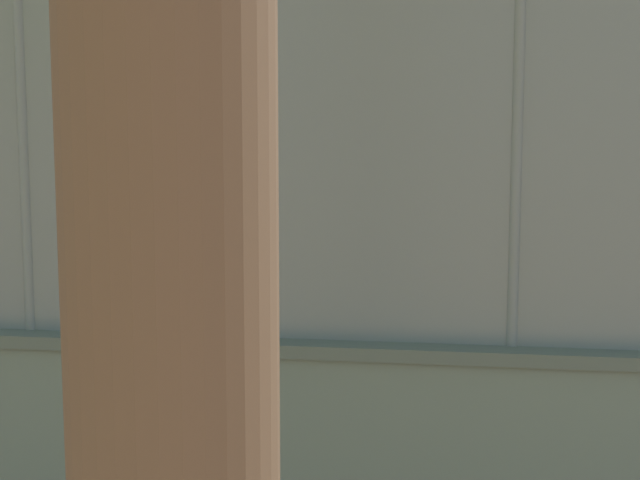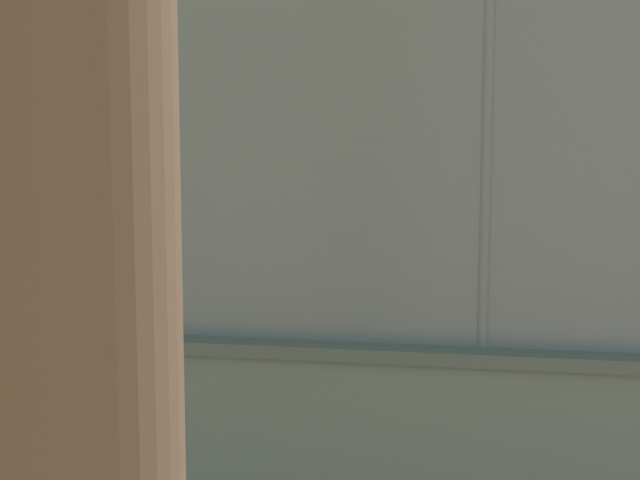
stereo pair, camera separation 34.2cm
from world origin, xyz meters
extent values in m
plane|color=tan|center=(0.00, 0.00, 0.00)|extent=(260.00, 260.00, 0.00)
cylinder|color=slate|center=(-1.15, 13.47, 2.59)|extent=(0.07, 0.07, 2.19)
cylinder|color=slate|center=(1.86, 13.53, 2.59)|extent=(0.07, 0.07, 2.19)
cylinder|color=#591919|center=(1.74, 5.26, 0.36)|extent=(0.21, 0.21, 0.71)
cylinder|color=#591919|center=(1.61, 5.11, 0.36)|extent=(0.21, 0.21, 0.71)
cylinder|color=#D14C42|center=(1.67, 5.18, 0.98)|extent=(0.48, 0.48, 0.53)
cylinder|color=brown|center=(1.81, 5.43, 1.08)|extent=(0.44, 0.39, 0.16)
cylinder|color=brown|center=(1.26, 5.17, 1.08)|extent=(0.44, 0.39, 0.16)
sphere|color=brown|center=(1.67, 5.18, 1.34)|extent=(0.20, 0.20, 0.20)
cylinder|color=black|center=(1.67, 5.18, 1.43)|extent=(0.30, 0.30, 0.05)
cylinder|color=black|center=(1.13, 5.28, 1.08)|extent=(0.25, 0.22, 0.04)
ellipsoid|color=#333338|center=(0.96, 5.43, 1.08)|extent=(0.25, 0.22, 0.24)
cylinder|color=#B2B2B2|center=(0.25, -0.17, 0.37)|extent=(0.18, 0.18, 0.74)
cylinder|color=#B2B2B2|center=(0.44, -0.13, 0.37)|extent=(0.18, 0.18, 0.74)
cylinder|color=orange|center=(0.35, -0.15, 1.01)|extent=(0.40, 0.40, 0.54)
cylinder|color=#D8AD84|center=(0.08, -0.25, 1.12)|extent=(0.20, 0.53, 0.16)
cylinder|color=#D8AD84|center=(0.69, -0.38, 1.12)|extent=(0.20, 0.53, 0.16)
sphere|color=#D8AD84|center=(0.35, -0.15, 1.38)|extent=(0.21, 0.21, 0.21)
cylinder|color=navy|center=(0.35, -0.15, 1.47)|extent=(0.26, 0.26, 0.05)
cylinder|color=black|center=(0.72, -0.56, 1.12)|extent=(0.10, 0.30, 0.04)
ellipsoid|color=#333338|center=(0.77, -0.77, 1.12)|extent=(0.09, 0.30, 0.24)
cylinder|color=#B2B2B2|center=(5.45, 6.36, 0.39)|extent=(0.20, 0.20, 0.78)
cylinder|color=#B2B2B2|center=(5.52, 6.17, 0.39)|extent=(0.20, 0.20, 0.78)
cylinder|color=#429951|center=(5.49, 6.27, 1.07)|extent=(0.44, 0.44, 0.58)
cylinder|color=brown|center=(5.33, 6.52, 1.19)|extent=(0.54, 0.29, 0.17)
cylinder|color=brown|center=(5.32, 5.88, 1.19)|extent=(0.54, 0.29, 0.17)
sphere|color=brown|center=(5.49, 6.27, 1.47)|extent=(0.22, 0.22, 0.22)
cylinder|color=black|center=(5.49, 6.27, 1.56)|extent=(0.30, 0.30, 0.05)
cylinder|color=black|center=(5.16, 5.81, 1.19)|extent=(0.29, 0.15, 0.04)
ellipsoid|color=#333338|center=(4.95, 5.72, 1.19)|extent=(0.29, 0.14, 0.24)
sphere|color=#3399D8|center=(1.24, 6.87, 0.08)|extent=(0.17, 0.17, 0.17)
sphere|color=yellow|center=(3.00, 11.89, 0.04)|extent=(0.09, 0.09, 0.09)
cylinder|color=brown|center=(-0.13, 16.71, 3.12)|extent=(0.59, 0.59, 6.24)
camera|label=1|loc=(-0.95, 19.17, 2.85)|focal=54.20mm
camera|label=2|loc=(-1.28, 19.11, 2.85)|focal=54.20mm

